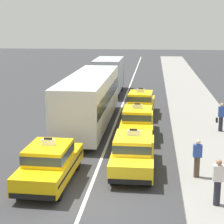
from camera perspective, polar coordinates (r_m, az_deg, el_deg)
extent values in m
plane|color=#353538|center=(14.58, -4.05, -13.11)|extent=(160.00, 160.00, 0.00)
cube|color=silver|center=(33.56, 1.98, 2.14)|extent=(0.14, 80.00, 0.01)
cube|color=gray|center=(28.75, 12.42, 0.09)|extent=(4.00, 90.00, 0.15)
cylinder|color=black|center=(17.77, -9.97, -7.19)|extent=(0.26, 0.65, 0.64)
cylinder|color=black|center=(17.39, -5.29, -7.50)|extent=(0.26, 0.65, 0.64)
cylinder|color=black|center=(15.11, -13.52, -11.15)|extent=(0.26, 0.65, 0.64)
cylinder|color=black|center=(14.66, -8.02, -11.67)|extent=(0.26, 0.65, 0.64)
cube|color=yellow|center=(16.07, -9.14, -8.07)|extent=(1.92, 4.55, 0.70)
cube|color=black|center=(16.05, -9.15, -7.90)|extent=(1.93, 4.19, 0.10)
cube|color=yellow|center=(15.71, -9.39, -5.98)|extent=(1.66, 2.14, 0.64)
cube|color=#2D3842|center=(15.71, -9.39, -5.98)|extent=(1.68, 2.16, 0.35)
cube|color=white|center=(15.57, -9.45, -4.45)|extent=(0.56, 0.14, 0.24)
cube|color=black|center=(15.52, -9.47, -3.92)|extent=(0.32, 0.12, 0.06)
cube|color=black|center=(18.15, -7.10, -6.32)|extent=(1.71, 0.19, 0.20)
cube|color=black|center=(14.25, -11.71, -12.16)|extent=(1.71, 0.19, 0.20)
cylinder|color=black|center=(27.92, -4.20, 0.50)|extent=(0.24, 0.64, 0.64)
cylinder|color=black|center=(27.64, -0.11, 0.40)|extent=(0.24, 0.64, 0.64)
cylinder|color=black|center=(21.55, -7.31, -3.43)|extent=(0.24, 0.64, 0.64)
cylinder|color=black|center=(21.19, -2.03, -3.62)|extent=(0.24, 0.64, 0.64)
cube|color=silver|center=(24.21, -3.31, 2.05)|extent=(2.55, 11.21, 2.90)
cube|color=#2D3842|center=(24.16, -3.31, 2.63)|extent=(2.57, 10.76, 0.84)
cube|color=black|center=(29.45, -1.61, 6.43)|extent=(2.13, 0.09, 0.36)
cylinder|color=black|center=(37.00, -1.58, 3.69)|extent=(0.24, 0.64, 0.64)
cylinder|color=black|center=(36.80, 1.36, 3.64)|extent=(0.24, 0.64, 0.64)
cylinder|color=black|center=(33.20, -2.47, 2.57)|extent=(0.24, 0.64, 0.64)
cylinder|color=black|center=(32.98, 0.80, 2.51)|extent=(0.24, 0.64, 0.64)
cube|color=black|center=(37.69, 0.05, 5.48)|extent=(2.10, 2.20, 2.10)
cube|color=#2D3842|center=(38.71, 0.21, 6.14)|extent=(1.93, 0.06, 0.76)
cube|color=#B2B7C1|center=(34.41, -0.53, 5.66)|extent=(2.31, 5.20, 2.70)
cylinder|color=black|center=(18.73, 1.16, -5.91)|extent=(0.24, 0.64, 0.64)
cylinder|color=black|center=(18.66, 5.70, -6.05)|extent=(0.24, 0.64, 0.64)
cylinder|color=black|center=(15.89, 0.12, -9.51)|extent=(0.24, 0.64, 0.64)
cylinder|color=black|center=(15.80, 5.52, -9.70)|extent=(0.24, 0.64, 0.64)
cube|color=yellow|center=(17.12, 3.16, -6.55)|extent=(1.82, 4.51, 0.70)
cube|color=black|center=(17.11, 3.16, -6.40)|extent=(1.84, 4.15, 0.10)
cube|color=yellow|center=(16.77, 3.16, -4.57)|extent=(1.61, 2.11, 0.64)
cube|color=#2D3842|center=(16.77, 3.16, -4.57)|extent=(1.63, 2.13, 0.35)
cube|color=white|center=(16.64, 3.18, -3.13)|extent=(0.56, 0.12, 0.24)
cube|color=black|center=(16.60, 3.19, -2.63)|extent=(0.32, 0.11, 0.06)
cube|color=black|center=(19.29, 3.54, -5.04)|extent=(1.71, 0.15, 0.20)
cube|color=black|center=(15.16, 2.65, -10.26)|extent=(1.71, 0.15, 0.20)
cylinder|color=black|center=(23.86, 2.12, -1.68)|extent=(0.24, 0.64, 0.64)
cylinder|color=black|center=(23.82, 5.67, -1.77)|extent=(0.24, 0.64, 0.64)
cylinder|color=black|center=(20.93, 1.57, -3.83)|extent=(0.24, 0.64, 0.64)
cylinder|color=black|center=(20.88, 5.62, -3.94)|extent=(0.24, 0.64, 0.64)
cube|color=yellow|center=(22.26, 3.77, -1.87)|extent=(1.83, 4.51, 0.70)
cube|color=black|center=(22.25, 3.77, -1.74)|extent=(1.85, 4.15, 0.10)
cube|color=yellow|center=(21.95, 3.78, -0.28)|extent=(1.61, 2.11, 0.64)
cube|color=#2D3842|center=(21.95, 3.78, -0.28)|extent=(1.63, 2.13, 0.35)
cube|color=white|center=(21.85, 3.79, 0.84)|extent=(0.56, 0.12, 0.24)
cube|color=black|center=(21.82, 3.80, 1.22)|extent=(0.32, 0.11, 0.06)
cube|color=black|center=(24.46, 3.95, -1.09)|extent=(1.71, 0.15, 0.20)
cube|color=black|center=(20.21, 3.51, -4.18)|extent=(1.71, 0.15, 0.20)
cylinder|color=black|center=(28.90, 3.03, 0.96)|extent=(0.27, 0.65, 0.64)
cylinder|color=black|center=(28.80, 5.95, 0.86)|extent=(0.27, 0.65, 0.64)
cylinder|color=black|center=(25.94, 2.34, -0.47)|extent=(0.27, 0.65, 0.64)
cylinder|color=black|center=(25.82, 5.60, -0.58)|extent=(0.27, 0.65, 0.64)
cube|color=yellow|center=(27.28, 4.25, 0.95)|extent=(2.00, 4.58, 0.70)
cube|color=black|center=(27.27, 4.25, 1.05)|extent=(2.01, 4.22, 0.10)
cube|color=yellow|center=(26.99, 4.25, 2.27)|extent=(1.69, 2.17, 0.64)
cube|color=#2D3842|center=(26.99, 4.25, 2.27)|extent=(1.71, 2.19, 0.35)
cube|color=white|center=(26.91, 4.27, 3.19)|extent=(0.56, 0.15, 0.24)
cube|color=black|center=(26.89, 4.27, 3.50)|extent=(0.32, 0.12, 0.06)
cube|color=black|center=(29.48, 4.59, 1.38)|extent=(1.71, 0.22, 0.20)
cube|color=black|center=(25.19, 3.83, -0.67)|extent=(1.71, 0.22, 0.20)
cylinder|color=#473828|center=(16.48, 12.46, -7.96)|extent=(0.24, 0.24, 0.88)
cube|color=#2D4CA5|center=(16.24, 12.58, -5.63)|extent=(0.36, 0.22, 0.53)
sphere|color=beige|center=(16.13, 12.65, -4.36)|extent=(0.20, 0.20, 0.20)
cylinder|color=#23232D|center=(14.27, 15.31, -11.50)|extent=(0.24, 0.24, 0.91)
cube|color=silver|center=(13.99, 15.50, -8.73)|extent=(0.36, 0.22, 0.58)
sphere|color=#9E7051|center=(13.84, 15.60, -7.19)|extent=(0.20, 0.20, 0.20)
cylinder|color=#23232D|center=(23.57, 15.81, -1.70)|extent=(0.24, 0.24, 0.88)
cube|color=#2D4CA5|center=(23.40, 15.93, 0.06)|extent=(0.36, 0.22, 0.61)
sphere|color=tan|center=(23.31, 15.99, 1.05)|extent=(0.20, 0.20, 0.20)
cube|color=black|center=(23.48, 15.27, -1.17)|extent=(0.10, 0.20, 0.28)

